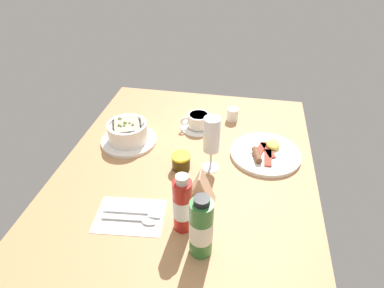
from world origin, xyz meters
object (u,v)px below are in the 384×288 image
cutlery_setting (131,216)px  coffee_cup (198,122)px  sauce_bottle_green (201,228)px  menu_card (200,188)px  creamer_jug (233,114)px  wine_glass (212,137)px  sauce_bottle_red (183,205)px  jam_jar (181,162)px  porridge_bowl (128,133)px  breakfast_plate (266,153)px

cutlery_setting → coffee_cup: size_ratio=1.44×
sauce_bottle_green → menu_card: (-16.56, -2.87, -3.24)cm
creamer_jug → wine_glass: bearing=-8.5°
sauce_bottle_red → sauce_bottle_green: size_ratio=0.99×
jam_jar → menu_card: menu_card is taller
porridge_bowl → jam_jar: (11.12, 22.02, -1.24)cm
jam_jar → breakfast_plate: (-11.99, 27.58, -1.80)cm
coffee_cup → creamer_jug: coffee_cup is taller
wine_glass → sauce_bottle_green: 32.93cm
creamer_jug → menu_card: bearing=-6.8°
porridge_bowl → creamer_jug: porridge_bowl is taller
coffee_cup → creamer_jug: bearing=122.0°
breakfast_plate → menu_card: size_ratio=2.22×
breakfast_plate → sauce_bottle_green: bearing=-20.7°
sauce_bottle_red → creamer_jug: bearing=171.4°
wine_glass → menu_card: bearing=-3.5°
sauce_bottle_green → breakfast_plate: bearing=159.3°
coffee_cup → creamer_jug: 15.30cm
creamer_jug → sauce_bottle_green: size_ratio=0.30×
breakfast_plate → coffee_cup: bearing=-116.8°
jam_jar → creamer_jug: bearing=156.9°
cutlery_setting → sauce_bottle_green: 23.79cm
sauce_bottle_green → menu_card: sauce_bottle_green is taller
coffee_cup → sauce_bottle_red: bearing=5.0°
porridge_bowl → jam_jar: 24.70cm
sauce_bottle_green → coffee_cup: bearing=-169.7°
creamer_jug → jam_jar: size_ratio=0.89×
jam_jar → sauce_bottle_green: 33.27cm
jam_jar → sauce_bottle_red: sauce_bottle_red is taller
coffee_cup → menu_card: (39.42, 7.31, 2.75)cm
creamer_jug → sauce_bottle_green: sauce_bottle_green is taller
wine_glass → menu_card: 17.58cm
jam_jar → sauce_bottle_green: bearing=20.4°
coffee_cup → sauce_bottle_green: (55.98, 10.18, 5.99)cm
coffee_cup → breakfast_plate: coffee_cup is taller
coffee_cup → menu_card: menu_card is taller
jam_jar → coffee_cup: bearing=177.2°
wine_glass → jam_jar: size_ratio=3.05×
breakfast_plate → menu_card: 32.61cm
creamer_jug → sauce_bottle_green: 64.43cm
jam_jar → breakfast_plate: bearing=113.5°
porridge_bowl → sauce_bottle_red: sauce_bottle_red is taller
cutlery_setting → coffee_cup: 49.67cm
breakfast_plate → menu_card: (26.10, -19.02, 4.48)cm
porridge_bowl → sauce_bottle_red: 44.88cm
cutlery_setting → breakfast_plate: (-35.12, 37.08, 0.68)cm
coffee_cup → wine_glass: bearing=19.6°
coffee_cup → jam_jar: coffee_cup is taller
wine_glass → breakfast_plate: bearing=119.0°
jam_jar → menu_card: (14.12, 8.57, 2.68)cm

